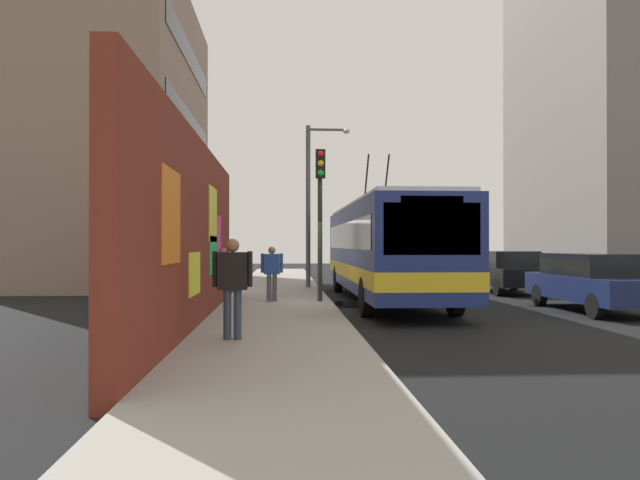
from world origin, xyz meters
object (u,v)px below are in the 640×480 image
object	(u,v)px
street_lamp	(313,194)
city_bus	(385,247)
pedestrian_near_wall	(232,279)
pedestrian_midblock	(272,269)
traffic_light	(320,200)
parked_car_navy	(593,281)
parked_car_black	(506,271)

from	to	relation	value
street_lamp	city_bus	bearing A→B (deg)	-156.30
pedestrian_near_wall	pedestrian_midblock	bearing A→B (deg)	-4.54
traffic_light	street_lamp	xyz separation A→B (m)	(6.03, -0.10, 0.67)
parked_car_navy	parked_car_black	distance (m)	6.36
pedestrian_midblock	street_lamp	bearing A→B (deg)	-14.50
traffic_light	parked_car_black	bearing A→B (deg)	-57.82
city_bus	street_lamp	size ratio (longest dim) A/B	1.92
city_bus	pedestrian_near_wall	world-z (taller)	city_bus
parked_car_navy	parked_car_black	xyz separation A→B (m)	(6.36, 0.00, -0.00)
city_bus	parked_car_navy	distance (m)	6.12
parked_car_navy	pedestrian_near_wall	world-z (taller)	pedestrian_near_wall
city_bus	traffic_light	size ratio (longest dim) A/B	2.73
parked_car_navy	traffic_light	size ratio (longest dim) A/B	1.09
parked_car_navy	pedestrian_midblock	xyz separation A→B (m)	(1.89, 8.77, 0.26)
parked_car_navy	pedestrian_midblock	distance (m)	8.98
city_bus	parked_car_navy	size ratio (longest dim) A/B	2.51
pedestrian_midblock	street_lamp	world-z (taller)	street_lamp
parked_car_black	pedestrian_midblock	xyz separation A→B (m)	(-4.47, 8.77, 0.26)
parked_car_navy	traffic_light	world-z (taller)	traffic_light
parked_car_navy	pedestrian_midblock	size ratio (longest dim) A/B	3.01
city_bus	pedestrian_midblock	world-z (taller)	city_bus
pedestrian_near_wall	street_lamp	world-z (taller)	street_lamp
parked_car_black	traffic_light	distance (m)	8.99
city_bus	street_lamp	world-z (taller)	street_lamp
parked_car_black	pedestrian_near_wall	xyz separation A→B (m)	(-11.59, 9.34, 0.38)
pedestrian_midblock	street_lamp	xyz separation A→B (m)	(5.88, -1.52, 2.73)
city_bus	pedestrian_midblock	size ratio (longest dim) A/B	7.57
pedestrian_near_wall	traffic_light	bearing A→B (deg)	-15.94
pedestrian_near_wall	parked_car_navy	bearing A→B (deg)	-60.75
pedestrian_near_wall	street_lamp	xyz separation A→B (m)	(12.99, -2.09, 2.61)
parked_car_navy	pedestrian_near_wall	bearing A→B (deg)	119.25
parked_car_black	traffic_light	xyz separation A→B (m)	(-4.63, 7.35, 2.32)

